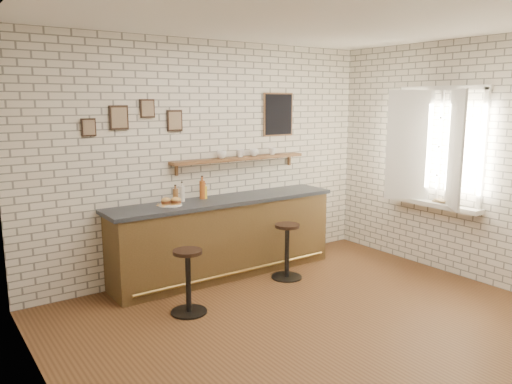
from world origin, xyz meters
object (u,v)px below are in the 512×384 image
ciabatta_sandwich (171,201)px  bar_stool_right (287,249)px  book_upper (437,201)px  shelf_cup_b (240,153)px  condiment_bottle_yellow (205,192)px  shelf_cup_d (272,151)px  shelf_cup_a (222,154)px  bitters_bottle_amber (202,189)px  shelf_cup_c (254,152)px  bar_counter (225,237)px  bitters_bottle_brown (176,195)px  book_lower (440,202)px  bar_stool_left (188,279)px  bitters_bottle_white (182,194)px  sandwich_plate (170,205)px

ciabatta_sandwich → bar_stool_right: ciabatta_sandwich is taller
bar_stool_right → book_upper: book_upper is taller
shelf_cup_b → condiment_bottle_yellow: bearing=134.4°
shelf_cup_d → shelf_cup_a: bearing=168.9°
bitters_bottle_amber → book_upper: bearing=-32.1°
ciabatta_sandwich → shelf_cup_c: shelf_cup_c is taller
shelf_cup_d → book_upper: size_ratio=0.51×
bar_counter → ciabatta_sandwich: size_ratio=11.39×
bar_counter → book_upper: bearing=-32.2°
bitters_bottle_brown → book_lower: (2.96, -1.66, -0.16)m
bar_stool_right → bitters_bottle_brown: bearing=149.1°
bar_stool_left → shelf_cup_d: (1.86, 1.01, 1.17)m
ciabatta_sandwich → bitters_bottle_white: 0.26m
bar_stool_left → shelf_cup_c: (1.55, 1.01, 1.17)m
bar_counter → book_lower: 2.83m
condiment_bottle_yellow → shelf_cup_c: bearing=4.1°
bar_stool_left → shelf_cup_d: bearing=28.5°
sandwich_plate → shelf_cup_d: bearing=6.6°
shelf_cup_c → bitters_bottle_brown: bearing=108.2°
bar_stool_right → shelf_cup_b: (-0.20, 0.77, 1.17)m
ciabatta_sandwich → book_upper: bearing=-25.7°
shelf_cup_a → shelf_cup_d: 0.82m
shelf_cup_a → book_lower: (2.26, -1.71, -0.61)m
bar_counter → ciabatta_sandwich: 0.93m
bar_counter → condiment_bottle_yellow: bearing=145.4°
ciabatta_sandwich → bitters_bottle_amber: bearing=14.9°
shelf_cup_a → shelf_cup_c: 0.51m
bitters_bottle_brown → bar_stool_right: size_ratio=0.31×
sandwich_plate → shelf_cup_a: bearing=12.9°
condiment_bottle_yellow → shelf_cup_d: 1.21m
bar_stool_left → book_lower: 3.42m
shelf_cup_c → book_upper: size_ratio=0.62×
shelf_cup_c → shelf_cup_a: bearing=105.4°
condiment_bottle_yellow → bar_stool_right: bearing=-42.3°
bar_counter → bar_stool_right: size_ratio=4.38×
bitters_bottle_brown → condiment_bottle_yellow: 0.41m
sandwich_plate → bar_stool_left: size_ratio=0.40×
bitters_bottle_amber → condiment_bottle_yellow: 0.05m
bar_stool_left → bitters_bottle_amber: bearing=53.2°
book_upper → condiment_bottle_yellow: bearing=173.4°
sandwich_plate → bitters_bottle_brown: bitters_bottle_brown is taller
bar_counter → sandwich_plate: sandwich_plate is taller
bitters_bottle_brown → condiment_bottle_yellow: bearing=0.0°
sandwich_plate → shelf_cup_d: (1.66, 0.19, 0.53)m
bar_counter → book_lower: (2.35, -1.51, 0.43)m
bar_stool_right → book_lower: 2.09m
bitters_bottle_white → book_lower: size_ratio=1.15×
shelf_cup_a → book_upper: shelf_cup_a is taller
bar_counter → bitters_bottle_amber: size_ratio=10.40×
sandwich_plate → bitters_bottle_white: 0.28m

